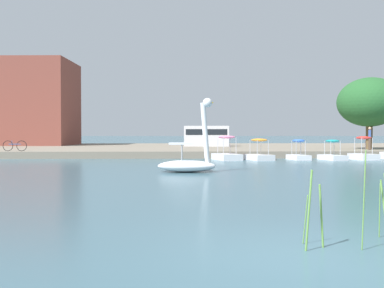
{
  "coord_description": "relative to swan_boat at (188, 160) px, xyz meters",
  "views": [
    {
      "loc": [
        -1.91,
        -6.69,
        1.79
      ],
      "look_at": [
        -1.04,
        17.66,
        1.22
      ],
      "focal_mm": 43.98,
      "sensor_mm": 36.0,
      "label": 1
    }
  ],
  "objects": [
    {
      "name": "parked_van",
      "position": [
        2.5,
        24.4,
        1.03
      ],
      "size": [
        4.53,
        2.26,
        1.99
      ],
      "color": "silver",
      "rests_on": "shore_bank_far"
    },
    {
      "name": "pedal_boat_teal",
      "position": [
        9.83,
        9.3,
        -0.17
      ],
      "size": [
        1.54,
        2.26,
        1.36
      ],
      "color": "white",
      "rests_on": "ground_plane"
    },
    {
      "name": "shore_bank_far",
      "position": [
        1.31,
        24.44,
        -0.29
      ],
      "size": [
        154.86,
        26.35,
        0.49
      ],
      "primitive_type": "cube",
      "color": "slate",
      "rests_on": "ground_plane"
    },
    {
      "name": "pedal_boat_pink",
      "position": [
        2.81,
        9.51,
        -0.09
      ],
      "size": [
        1.93,
        2.59,
        1.62
      ],
      "color": "white",
      "rests_on": "ground_plane"
    },
    {
      "name": "tree_broadleaf_right",
      "position": [
        14.85,
        15.36,
        3.69
      ],
      "size": [
        6.45,
        6.79,
        5.71
      ],
      "color": "brown",
      "rests_on": "shore_bank_far"
    },
    {
      "name": "reed_clump_foreground",
      "position": [
        2.34,
        -14.34,
        0.05
      ],
      "size": [
        2.25,
        1.09,
        1.54
      ],
      "color": "#669942",
      "rests_on": "ground_plane"
    },
    {
      "name": "swan_boat",
      "position": [
        0.0,
        0.0,
        0.0
      ],
      "size": [
        2.7,
        1.38,
        3.39
      ],
      "color": "white",
      "rests_on": "ground_plane"
    },
    {
      "name": "pedal_boat_red",
      "position": [
        12.0,
        9.47,
        -0.11
      ],
      "size": [
        1.58,
        2.14,
        1.58
      ],
      "color": "white",
      "rests_on": "ground_plane"
    },
    {
      "name": "pedal_boat_blue",
      "position": [
        7.62,
        9.53,
        -0.17
      ],
      "size": [
        1.32,
        2.01,
        1.38
      ],
      "color": "white",
      "rests_on": "ground_plane"
    },
    {
      "name": "bicycle_parked",
      "position": [
        -12.12,
        12.57,
        0.34
      ],
      "size": [
        1.77,
        0.18,
        0.78
      ],
      "color": "black",
      "rests_on": "shore_bank_far"
    },
    {
      "name": "pedal_boat_orange",
      "position": [
        4.94,
        9.35,
        -0.11
      ],
      "size": [
        1.83,
        2.37,
        1.43
      ],
      "color": "white",
      "rests_on": "ground_plane"
    },
    {
      "name": "person_on_path",
      "position": [
        14.26,
        13.85,
        0.9
      ],
      "size": [
        0.27,
        0.28,
        1.76
      ],
      "color": "#47382D",
      "rests_on": "shore_bank_far"
    },
    {
      "name": "ground_plane",
      "position": [
        1.31,
        -14.82,
        -0.54
      ],
      "size": [
        560.76,
        560.76,
        0.0
      ],
      "primitive_type": "plane",
      "color": "#385966"
    }
  ]
}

